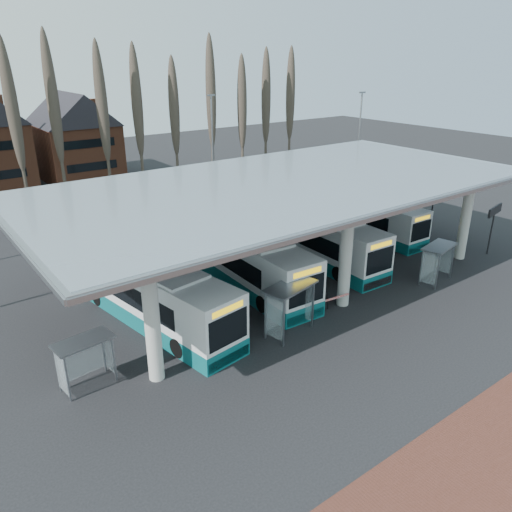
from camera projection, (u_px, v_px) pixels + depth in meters
ground at (375, 321)px, 27.52m from camera, size 140.00×140.00×0.00m
station_canopy at (285, 191)px, 31.31m from camera, size 32.00×16.00×6.34m
poplar_row at (121, 108)px, 48.68m from camera, size 45.10×1.10×14.50m
lamp_post_b at (213, 147)px, 48.12m from camera, size 0.80×0.16×10.17m
lamp_post_c at (359, 141)px, 51.44m from camera, size 0.80×0.16×10.17m
bus_0 at (149, 292)px, 27.14m from camera, size 4.56×12.91×3.51m
bus_1 at (242, 258)px, 31.66m from camera, size 3.36×12.88×3.55m
bus_2 at (313, 236)px, 35.48m from camera, size 3.14×12.47×3.44m
bus_3 at (363, 215)px, 40.70m from camera, size 2.75×11.35×3.14m
shelter_0 at (83, 352)px, 21.64m from camera, size 2.62×1.52×2.32m
shelter_1 at (288, 298)px, 25.75m from camera, size 3.21×2.08×2.75m
shelter_2 at (436, 255)px, 31.72m from camera, size 2.87×1.81×2.47m
info_sign_0 at (494, 214)px, 35.59m from camera, size 2.42×0.60×3.64m
info_sign_1 at (433, 200)px, 39.13m from camera, size 2.41×0.38×3.59m
barrier at (333, 299)px, 28.29m from camera, size 2.03×0.65×1.02m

